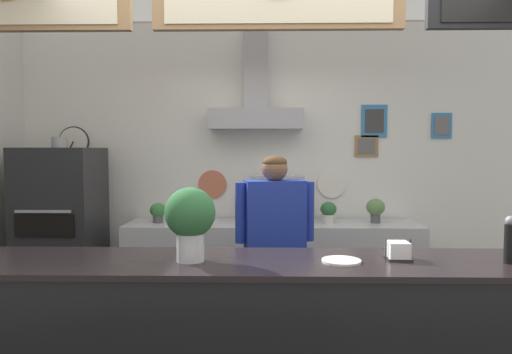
{
  "coord_description": "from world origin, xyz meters",
  "views": [
    {
      "loc": [
        -0.07,
        -2.62,
        1.62
      ],
      "look_at": [
        -0.14,
        0.67,
        1.42
      ],
      "focal_mm": 32.01,
      "sensor_mm": 36.0,
      "label": 1
    }
  ],
  "objects_px": {
    "potted_sage": "(328,211)",
    "potted_basil": "(376,208)",
    "pizza_oven": "(62,233)",
    "napkin_holder": "(398,251)",
    "espresso_machine": "(277,200)",
    "pepper_grinder": "(510,240)",
    "basil_vase": "(190,219)",
    "shop_worker": "(275,255)",
    "potted_oregano": "(158,212)",
    "condiment_plate": "(341,261)"
  },
  "relations": [
    {
      "from": "espresso_machine",
      "to": "pepper_grinder",
      "type": "bearing_deg",
      "value": -62.75
    },
    {
      "from": "shop_worker",
      "to": "espresso_machine",
      "type": "height_order",
      "value": "shop_worker"
    },
    {
      "from": "potted_oregano",
      "to": "pepper_grinder",
      "type": "bearing_deg",
      "value": -43.62
    },
    {
      "from": "espresso_machine",
      "to": "pepper_grinder",
      "type": "height_order",
      "value": "espresso_machine"
    },
    {
      "from": "pizza_oven",
      "to": "napkin_holder",
      "type": "height_order",
      "value": "pizza_oven"
    },
    {
      "from": "pizza_oven",
      "to": "napkin_holder",
      "type": "bearing_deg",
      "value": -36.32
    },
    {
      "from": "potted_basil",
      "to": "condiment_plate",
      "type": "height_order",
      "value": "potted_basil"
    },
    {
      "from": "potted_sage",
      "to": "shop_worker",
      "type": "bearing_deg",
      "value": -116.27
    },
    {
      "from": "basil_vase",
      "to": "pepper_grinder",
      "type": "bearing_deg",
      "value": -0.52
    },
    {
      "from": "pizza_oven",
      "to": "potted_oregano",
      "type": "xyz_separation_m",
      "value": [
        0.89,
        0.15,
        0.19
      ]
    },
    {
      "from": "pizza_oven",
      "to": "napkin_holder",
      "type": "distance_m",
      "value": 3.28
    },
    {
      "from": "shop_worker",
      "to": "potted_basil",
      "type": "relative_size",
      "value": 6.63
    },
    {
      "from": "potted_sage",
      "to": "condiment_plate",
      "type": "bearing_deg",
      "value": -96.2
    },
    {
      "from": "pizza_oven",
      "to": "pepper_grinder",
      "type": "height_order",
      "value": "pizza_oven"
    },
    {
      "from": "potted_oregano",
      "to": "napkin_holder",
      "type": "distance_m",
      "value": 2.73
    },
    {
      "from": "napkin_holder",
      "to": "pepper_grinder",
      "type": "bearing_deg",
      "value": -8.16
    },
    {
      "from": "shop_worker",
      "to": "napkin_holder",
      "type": "relative_size",
      "value": 11.93
    },
    {
      "from": "espresso_machine",
      "to": "potted_sage",
      "type": "relative_size",
      "value": 2.4
    },
    {
      "from": "espresso_machine",
      "to": "potted_oregano",
      "type": "xyz_separation_m",
      "value": [
        -1.17,
        0.02,
        -0.12
      ]
    },
    {
      "from": "pizza_oven",
      "to": "potted_basil",
      "type": "height_order",
      "value": "pizza_oven"
    },
    {
      "from": "potted_basil",
      "to": "potted_sage",
      "type": "bearing_deg",
      "value": -175.8
    },
    {
      "from": "pizza_oven",
      "to": "espresso_machine",
      "type": "relative_size",
      "value": 3.44
    },
    {
      "from": "napkin_holder",
      "to": "condiment_plate",
      "type": "xyz_separation_m",
      "value": [
        -0.3,
        -0.07,
        -0.04
      ]
    },
    {
      "from": "espresso_machine",
      "to": "potted_oregano",
      "type": "distance_m",
      "value": 1.18
    },
    {
      "from": "basil_vase",
      "to": "potted_basil",
      "type": "bearing_deg",
      "value": 56.04
    },
    {
      "from": "potted_basil",
      "to": "pepper_grinder",
      "type": "distance_m",
      "value": 2.19
    },
    {
      "from": "potted_sage",
      "to": "pepper_grinder",
      "type": "height_order",
      "value": "pepper_grinder"
    },
    {
      "from": "potted_oregano",
      "to": "napkin_holder",
      "type": "bearing_deg",
      "value": -50.19
    },
    {
      "from": "potted_sage",
      "to": "pizza_oven",
      "type": "bearing_deg",
      "value": -176.94
    },
    {
      "from": "condiment_plate",
      "to": "espresso_machine",
      "type": "bearing_deg",
      "value": 97.18
    },
    {
      "from": "potted_oregano",
      "to": "potted_sage",
      "type": "bearing_deg",
      "value": -0.57
    },
    {
      "from": "potted_basil",
      "to": "shop_worker",
      "type": "bearing_deg",
      "value": -131.59
    },
    {
      "from": "pizza_oven",
      "to": "condiment_plate",
      "type": "distance_m",
      "value": 3.09
    },
    {
      "from": "potted_sage",
      "to": "potted_basil",
      "type": "relative_size",
      "value": 0.89
    },
    {
      "from": "potted_sage",
      "to": "basil_vase",
      "type": "bearing_deg",
      "value": -115.02
    },
    {
      "from": "potted_basil",
      "to": "espresso_machine",
      "type": "bearing_deg",
      "value": -177.51
    },
    {
      "from": "shop_worker",
      "to": "pepper_grinder",
      "type": "distance_m",
      "value": 1.59
    },
    {
      "from": "potted_oregano",
      "to": "pepper_grinder",
      "type": "xyz_separation_m",
      "value": [
        2.28,
        -2.17,
        0.16
      ]
    },
    {
      "from": "pizza_oven",
      "to": "shop_worker",
      "type": "distance_m",
      "value": 2.24
    },
    {
      "from": "pepper_grinder",
      "to": "shop_worker",
      "type": "bearing_deg",
      "value": 137.51
    },
    {
      "from": "potted_sage",
      "to": "espresso_machine",
      "type": "bearing_deg",
      "value": -179.09
    },
    {
      "from": "potted_sage",
      "to": "potted_oregano",
      "type": "xyz_separation_m",
      "value": [
        -1.67,
        0.02,
        -0.01
      ]
    },
    {
      "from": "condiment_plate",
      "to": "shop_worker",
      "type": "bearing_deg",
      "value": 106.62
    },
    {
      "from": "potted_basil",
      "to": "condiment_plate",
      "type": "relative_size",
      "value": 1.2
    },
    {
      "from": "shop_worker",
      "to": "basil_vase",
      "type": "relative_size",
      "value": 4.19
    },
    {
      "from": "condiment_plate",
      "to": "napkin_holder",
      "type": "bearing_deg",
      "value": 12.63
    },
    {
      "from": "pizza_oven",
      "to": "basil_vase",
      "type": "xyz_separation_m",
      "value": [
        1.57,
        -2.0,
        0.45
      ]
    },
    {
      "from": "espresso_machine",
      "to": "potted_oregano",
      "type": "height_order",
      "value": "espresso_machine"
    },
    {
      "from": "pizza_oven",
      "to": "pepper_grinder",
      "type": "relative_size",
      "value": 7.3
    },
    {
      "from": "napkin_holder",
      "to": "shop_worker",
      "type": "bearing_deg",
      "value": 122.26
    }
  ]
}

